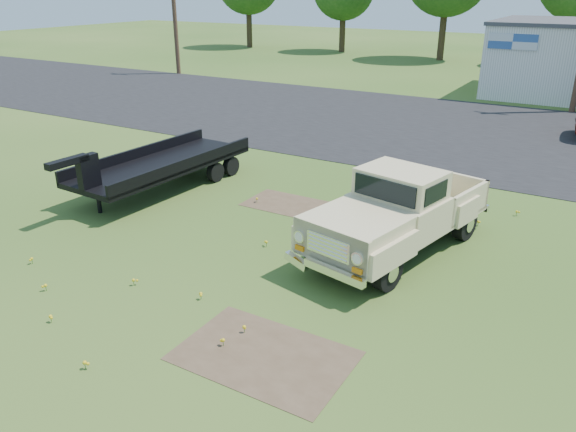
% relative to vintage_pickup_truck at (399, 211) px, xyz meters
% --- Properties ---
extents(ground, '(140.00, 140.00, 0.00)m').
position_rel_vintage_pickup_truck_xyz_m(ground, '(-1.99, -2.17, -1.04)').
color(ground, '#2C4F19').
rests_on(ground, ground).
extents(asphalt_lot, '(90.00, 14.00, 0.02)m').
position_rel_vintage_pickup_truck_xyz_m(asphalt_lot, '(-1.99, 12.83, -1.04)').
color(asphalt_lot, black).
rests_on(asphalt_lot, ground).
extents(dirt_patch_a, '(3.00, 2.00, 0.01)m').
position_rel_vintage_pickup_truck_xyz_m(dirt_patch_a, '(-0.49, -5.17, -1.04)').
color(dirt_patch_a, '#4C3A28').
rests_on(dirt_patch_a, ground).
extents(dirt_patch_b, '(2.20, 1.60, 0.01)m').
position_rel_vintage_pickup_truck_xyz_m(dirt_patch_b, '(-3.99, 1.33, -1.04)').
color(dirt_patch_b, '#4C3A28').
rests_on(dirt_patch_b, ground).
extents(utility_pole_west, '(1.60, 0.30, 9.00)m').
position_rel_vintage_pickup_truck_xyz_m(utility_pole_west, '(-23.99, 19.83, 3.57)').
color(utility_pole_west, '#412B1E').
rests_on(utility_pole_west, ground).
extents(vintage_pickup_truck, '(3.39, 6.06, 2.07)m').
position_rel_vintage_pickup_truck_xyz_m(vintage_pickup_truck, '(0.00, 0.00, 0.00)').
color(vintage_pickup_truck, '#D1BC8C').
rests_on(vintage_pickup_truck, ground).
extents(flatbed_trailer, '(2.56, 6.74, 1.81)m').
position_rel_vintage_pickup_truck_xyz_m(flatbed_trailer, '(-7.99, 0.56, -0.13)').
color(flatbed_trailer, black).
rests_on(flatbed_trailer, ground).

